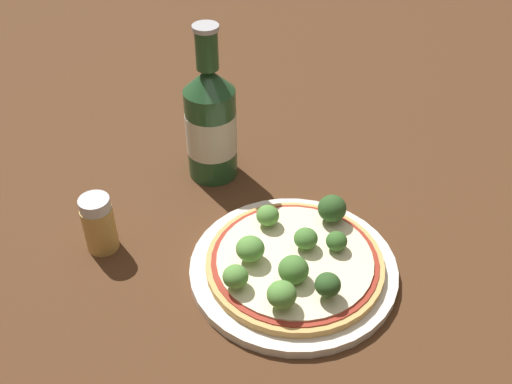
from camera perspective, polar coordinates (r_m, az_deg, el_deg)
ground_plane at (r=0.73m, az=2.76°, el=-6.63°), size 3.00×3.00×0.00m
plate at (r=0.72m, az=3.30°, el=-7.39°), size 0.25×0.25×0.01m
pizza at (r=0.70m, az=3.49°, el=-6.76°), size 0.21×0.21×0.01m
broccoli_floret_0 at (r=0.66m, az=-1.97°, el=-8.06°), size 0.03×0.03×0.03m
broccoli_floret_1 at (r=0.65m, az=6.75°, el=-8.82°), size 0.03×0.03×0.03m
broccoli_floret_2 at (r=0.70m, az=4.76°, el=-4.44°), size 0.03×0.03×0.03m
broccoli_floret_3 at (r=0.67m, az=3.59°, el=-7.39°), size 0.03×0.03×0.03m
broccoli_floret_4 at (r=0.73m, az=1.21°, el=-2.22°), size 0.03×0.03×0.03m
broccoli_floret_5 at (r=0.64m, az=2.46°, el=-9.74°), size 0.03×0.03×0.03m
broccoli_floret_6 at (r=0.69m, az=-0.68°, el=-5.25°), size 0.03×0.03×0.03m
broccoli_floret_7 at (r=0.74m, az=7.26°, el=-1.57°), size 0.04×0.04×0.04m
broccoli_floret_8 at (r=0.71m, az=7.68°, el=-4.66°), size 0.03×0.03×0.02m
beer_bottle at (r=0.82m, az=-4.50°, el=6.57°), size 0.07×0.07×0.22m
pepper_shaker at (r=0.75m, az=-14.74°, el=-2.97°), size 0.04×0.04×0.08m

